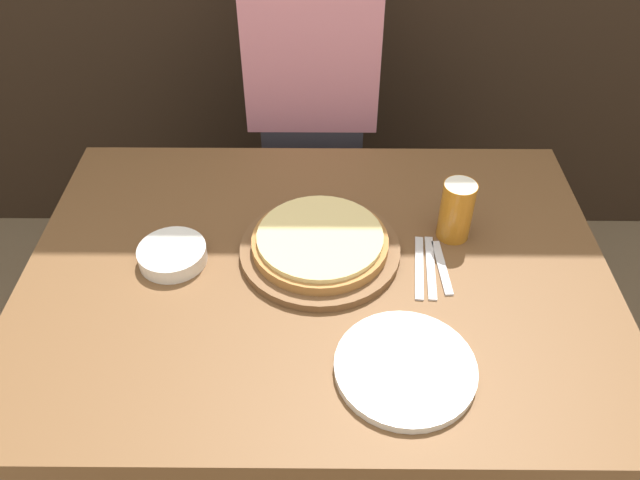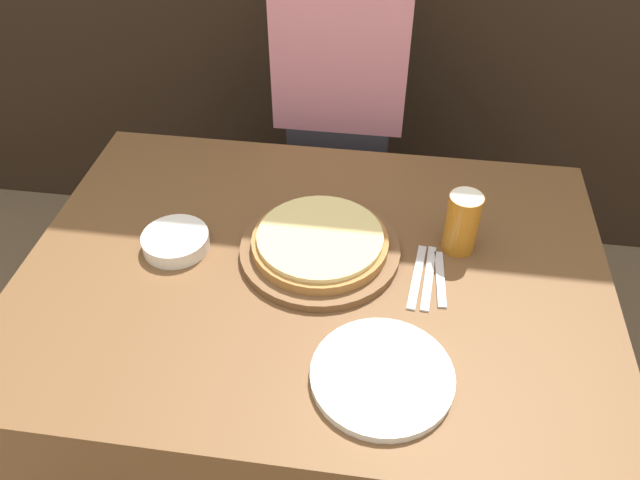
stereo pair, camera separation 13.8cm
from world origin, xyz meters
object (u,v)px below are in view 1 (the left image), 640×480
(dinner_plate, at_px, (405,368))
(diner_person, at_px, (313,129))
(pizza_on_board, at_px, (320,245))
(dinner_knife, at_px, (431,267))
(fork, at_px, (419,267))
(spoon, at_px, (442,267))
(side_bowl, at_px, (172,255))
(beer_glass, at_px, (457,208))

(dinner_plate, height_order, diner_person, diner_person)
(pizza_on_board, distance_m, dinner_knife, 0.25)
(fork, distance_m, spoon, 0.05)
(side_bowl, height_order, fork, side_bowl)
(beer_glass, xyz_separation_m, diner_person, (-0.33, 0.57, -0.15))
(dinner_plate, xyz_separation_m, spoon, (0.11, 0.28, -0.01))
(side_bowl, xyz_separation_m, dinner_knife, (0.57, -0.02, -0.02))
(dinner_knife, bearing_deg, side_bowl, 178.09)
(side_bowl, bearing_deg, beer_glass, 8.20)
(dinner_plate, relative_size, diner_person, 0.20)
(pizza_on_board, xyz_separation_m, spoon, (0.27, -0.05, -0.02))
(side_bowl, height_order, diner_person, diner_person)
(pizza_on_board, relative_size, diner_person, 0.27)
(fork, bearing_deg, pizza_on_board, 168.35)
(side_bowl, xyz_separation_m, spoon, (0.59, -0.02, -0.02))
(beer_glass, height_order, side_bowl, beer_glass)
(side_bowl, bearing_deg, diner_person, 65.80)
(pizza_on_board, bearing_deg, side_bowl, -175.44)
(side_bowl, xyz_separation_m, fork, (0.54, -0.02, -0.02))
(fork, bearing_deg, dinner_plate, -101.76)
(dinner_plate, distance_m, diner_person, 0.98)
(pizza_on_board, xyz_separation_m, dinner_knife, (0.24, -0.05, -0.02))
(diner_person, bearing_deg, fork, -70.20)
(side_bowl, bearing_deg, dinner_plate, -31.19)
(dinner_knife, bearing_deg, spoon, 0.00)
(spoon, bearing_deg, side_bowl, 178.17)
(pizza_on_board, relative_size, side_bowl, 2.38)
(fork, bearing_deg, spoon, 0.00)
(dinner_plate, distance_m, fork, 0.28)
(pizza_on_board, bearing_deg, dinner_plate, -63.35)
(pizza_on_board, bearing_deg, beer_glass, 11.98)
(fork, distance_m, dinner_knife, 0.02)
(dinner_knife, bearing_deg, diner_person, 111.63)
(dinner_knife, relative_size, spoon, 1.18)
(beer_glass, relative_size, dinner_knife, 0.73)
(dinner_plate, height_order, spoon, dinner_plate)
(beer_glass, bearing_deg, diner_person, 120.28)
(fork, relative_size, diner_person, 0.15)
(beer_glass, height_order, fork, beer_glass)
(fork, xyz_separation_m, spoon, (0.05, 0.00, 0.00))
(pizza_on_board, height_order, fork, pizza_on_board)
(spoon, bearing_deg, beer_glass, 70.69)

